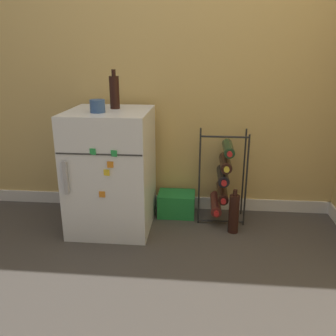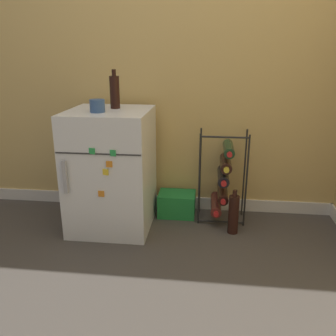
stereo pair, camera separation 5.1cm
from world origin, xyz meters
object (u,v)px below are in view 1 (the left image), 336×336
object	(u,v)px
fridge_top_bottle	(114,92)
fridge_top_cup	(97,106)
mini_fridge	(111,170)
loose_bottle_floor	(234,213)
soda_box	(176,204)
wine_rack	(222,178)

from	to	relation	value
fridge_top_bottle	fridge_top_cup	bearing A→B (deg)	-112.76
mini_fridge	fridge_top_bottle	xyz separation A→B (m)	(0.03, 0.07, 0.50)
fridge_top_cup	loose_bottle_floor	distance (m)	1.10
fridge_top_bottle	soda_box	bearing A→B (deg)	17.67
mini_fridge	loose_bottle_floor	bearing A→B (deg)	-2.38
soda_box	fridge_top_cup	distance (m)	0.92
fridge_top_bottle	loose_bottle_floor	distance (m)	1.10
soda_box	fridge_top_cup	size ratio (longest dim) A/B	2.91
fridge_top_cup	fridge_top_bottle	world-z (taller)	fridge_top_bottle
mini_fridge	soda_box	world-z (taller)	mini_fridge
mini_fridge	fridge_top_bottle	size ratio (longest dim) A/B	3.24
fridge_top_cup	fridge_top_bottle	xyz separation A→B (m)	(0.07, 0.16, 0.07)
fridge_top_cup	fridge_top_bottle	bearing A→B (deg)	67.24
fridge_top_cup	fridge_top_bottle	size ratio (longest dim) A/B	0.37
wine_rack	fridge_top_cup	xyz separation A→B (m)	(-0.78, -0.24, 0.52)
fridge_top_bottle	loose_bottle_floor	xyz separation A→B (m)	(0.78, -0.10, -0.76)
mini_fridge	wine_rack	bearing A→B (deg)	11.91
soda_box	fridge_top_cup	xyz separation A→B (m)	(-0.46, -0.29, 0.74)
fridge_top_cup	fridge_top_bottle	distance (m)	0.19
mini_fridge	fridge_top_cup	world-z (taller)	fridge_top_cup
soda_box	fridge_top_bottle	xyz separation A→B (m)	(-0.39, -0.12, 0.81)
soda_box	fridge_top_cup	world-z (taller)	fridge_top_cup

